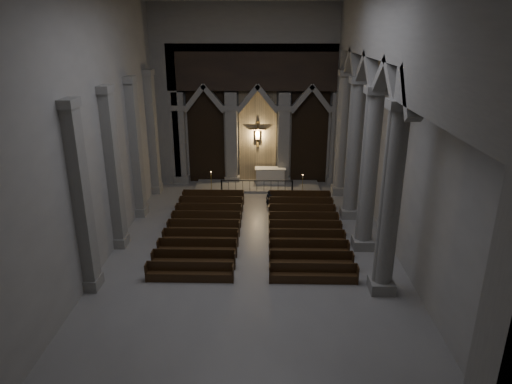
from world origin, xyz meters
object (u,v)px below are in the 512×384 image
altar (270,175)px  altar_rail (257,185)px  candle_stand_right (302,188)px  candle_stand_left (211,186)px  worshipper (269,199)px  pews (254,231)px

altar → altar_rail: 2.01m
altar_rail → candle_stand_right: bearing=2.3°
altar_rail → candle_stand_left: bearing=174.7°
altar_rail → candle_stand_right: size_ratio=3.66×
altar → worshipper: (-0.10, -4.34, -0.15)m
candle_stand_left → candle_stand_right: (6.11, -0.16, -0.04)m
altar → pews: bearing=-96.2°
altar → pews: size_ratio=0.22×
candle_stand_left → altar_rail: bearing=-5.3°
altar → candle_stand_left: (-3.97, -1.51, -0.31)m
worshipper → altar_rail: bearing=116.0°
altar → candle_stand_left: bearing=-159.2°
pews → altar_rail: bearing=90.0°
altar → candle_stand_right: size_ratio=1.64×
altar → pews: (-0.90, -8.32, -0.42)m
altar_rail → candle_stand_left: 3.10m
worshipper → candle_stand_left: bearing=152.5°
candle_stand_left → worshipper: candle_stand_left is taller
altar_rail → candle_stand_left: candle_stand_left is taller
candle_stand_right → pews: size_ratio=0.13×
candle_stand_left → pews: bearing=-65.7°
altar → pews: 8.38m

